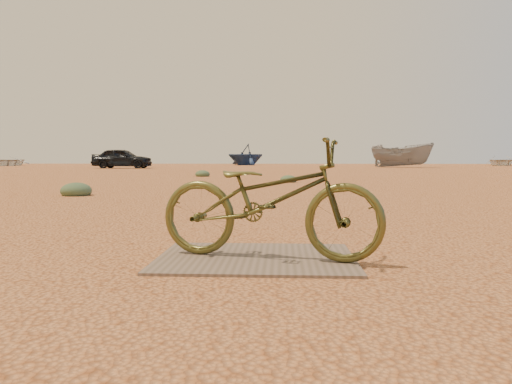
{
  "coord_description": "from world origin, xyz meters",
  "views": [
    {
      "loc": [
        0.24,
        -3.72,
        0.83
      ],
      "look_at": [
        0.03,
        0.29,
        0.55
      ],
      "focal_mm": 35.0,
      "sensor_mm": 36.0,
      "label": 1
    }
  ],
  "objects_px": {
    "boat_far_left": "(246,154)",
    "boat_near_left": "(4,161)",
    "boat_mid_right": "(402,155)",
    "bicycle": "(269,199)",
    "boat_far_right": "(501,161)",
    "plywood_board": "(256,258)",
    "car": "(122,158)"
  },
  "relations": [
    {
      "from": "boat_far_left",
      "to": "boat_near_left",
      "type": "bearing_deg",
      "value": -115.48
    },
    {
      "from": "boat_far_left",
      "to": "boat_mid_right",
      "type": "height_order",
      "value": "boat_far_left"
    },
    {
      "from": "bicycle",
      "to": "boat_near_left",
      "type": "relative_size",
      "value": 0.39
    },
    {
      "from": "boat_mid_right",
      "to": "boat_far_right",
      "type": "height_order",
      "value": "boat_mid_right"
    },
    {
      "from": "bicycle",
      "to": "boat_far_left",
      "type": "xyz_separation_m",
      "value": [
        -3.72,
        48.15,
        0.62
      ]
    },
    {
      "from": "plywood_board",
      "to": "boat_far_left",
      "type": "relative_size",
      "value": 0.37
    },
    {
      "from": "boat_far_right",
      "to": "car",
      "type": "bearing_deg",
      "value": -124.29
    },
    {
      "from": "boat_near_left",
      "to": "boat_mid_right",
      "type": "relative_size",
      "value": 0.9
    },
    {
      "from": "plywood_board",
      "to": "car",
      "type": "distance_m",
      "value": 35.05
    },
    {
      "from": "boat_near_left",
      "to": "boat_far_left",
      "type": "relative_size",
      "value": 1.09
    },
    {
      "from": "car",
      "to": "boat_far_right",
      "type": "relative_size",
      "value": 0.97
    },
    {
      "from": "boat_mid_right",
      "to": "boat_far_right",
      "type": "distance_m",
      "value": 15.47
    },
    {
      "from": "bicycle",
      "to": "plywood_board",
      "type": "bearing_deg",
      "value": 76.67
    },
    {
      "from": "car",
      "to": "boat_mid_right",
      "type": "distance_m",
      "value": 22.19
    },
    {
      "from": "bicycle",
      "to": "boat_far_left",
      "type": "height_order",
      "value": "boat_far_left"
    },
    {
      "from": "plywood_board",
      "to": "car",
      "type": "relative_size",
      "value": 0.36
    },
    {
      "from": "boat_near_left",
      "to": "boat_far_left",
      "type": "height_order",
      "value": "boat_far_left"
    },
    {
      "from": "bicycle",
      "to": "boat_mid_right",
      "type": "height_order",
      "value": "boat_mid_right"
    },
    {
      "from": "plywood_board",
      "to": "boat_far_left",
      "type": "xyz_separation_m",
      "value": [
        -3.62,
        48.09,
        1.11
      ]
    },
    {
      "from": "car",
      "to": "boat_near_left",
      "type": "xyz_separation_m",
      "value": [
        -14.64,
        9.62,
        -0.27
      ]
    },
    {
      "from": "plywood_board",
      "to": "boat_far_right",
      "type": "height_order",
      "value": "boat_far_right"
    },
    {
      "from": "bicycle",
      "to": "boat_mid_right",
      "type": "distance_m",
      "value": 38.62
    },
    {
      "from": "car",
      "to": "boat_mid_right",
      "type": "height_order",
      "value": "boat_mid_right"
    },
    {
      "from": "bicycle",
      "to": "boat_mid_right",
      "type": "relative_size",
      "value": 0.35
    },
    {
      "from": "boat_far_right",
      "to": "plywood_board",
      "type": "bearing_deg",
      "value": -81.86
    },
    {
      "from": "bicycle",
      "to": "boat_near_left",
      "type": "bearing_deg",
      "value": 45.02
    },
    {
      "from": "bicycle",
      "to": "car",
      "type": "bearing_deg",
      "value": 32.97
    },
    {
      "from": "bicycle",
      "to": "boat_mid_right",
      "type": "xyz_separation_m",
      "value": [
        9.82,
        37.35,
        0.49
      ]
    },
    {
      "from": "boat_near_left",
      "to": "boat_far_left",
      "type": "distance_m",
      "value": 23.53
    },
    {
      "from": "bicycle",
      "to": "boat_mid_right",
      "type": "bearing_deg",
      "value": -1.64
    },
    {
      "from": "plywood_board",
      "to": "boat_far_left",
      "type": "distance_m",
      "value": 48.24
    },
    {
      "from": "boat_far_left",
      "to": "boat_far_right",
      "type": "bearing_deg",
      "value": 48.58
    }
  ]
}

